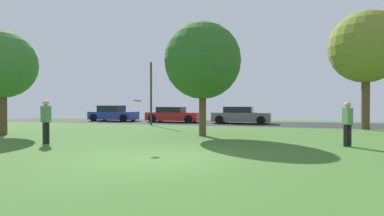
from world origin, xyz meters
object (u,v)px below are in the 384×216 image
at_px(parked_car_blue, 113,114).
at_px(parked_car_grey, 241,116).
at_px(oak_tree_center, 2,65).
at_px(maple_tree_far, 366,47).
at_px(parked_car_red, 173,115).
at_px(person_bystander, 348,122).
at_px(frisbee_disc, 138,101).
at_px(person_catcher, 46,120).
at_px(birch_tree_lone, 203,61).
at_px(street_lamp_post, 151,94).

height_order(parked_car_blue, parked_car_grey, parked_car_blue).
bearing_deg(parked_car_grey, oak_tree_center, -130.13).
height_order(maple_tree_far, parked_car_red, maple_tree_far).
bearing_deg(person_bystander, parked_car_red, 17.58).
xyz_separation_m(maple_tree_far, parked_car_grey, (-7.92, 3.41, -4.30)).
bearing_deg(frisbee_disc, parked_car_red, 105.53).
bearing_deg(person_catcher, parked_car_red, 90.94).
height_order(person_catcher, parked_car_red, person_catcher).
distance_m(birch_tree_lone, parked_car_blue, 14.93).
height_order(birch_tree_lone, parked_car_blue, birch_tree_lone).
relative_size(parked_car_grey, street_lamp_post, 0.99).
relative_size(person_catcher, person_bystander, 1.04).
height_order(parked_car_red, street_lamp_post, street_lamp_post).
relative_size(maple_tree_far, oak_tree_center, 1.37).
bearing_deg(oak_tree_center, parked_car_blue, 95.13).
xyz_separation_m(parked_car_blue, parked_car_grey, (11.30, -0.09, -0.02)).
relative_size(birch_tree_lone, oak_tree_center, 1.06).
distance_m(maple_tree_far, oak_tree_center, 20.15).
distance_m(maple_tree_far, parked_car_blue, 20.00).
bearing_deg(parked_car_red, frisbee_disc, -74.47).
bearing_deg(birch_tree_lone, person_bystander, -18.64).
bearing_deg(person_bystander, birch_tree_lone, 45.81).
bearing_deg(parked_car_red, oak_tree_center, -110.45).
relative_size(maple_tree_far, parked_car_blue, 1.70).
xyz_separation_m(maple_tree_far, person_catcher, (-13.50, -10.90, -3.98)).
relative_size(frisbee_disc, parked_car_red, 0.07).
bearing_deg(parked_car_red, parked_car_blue, -179.81).
height_order(maple_tree_far, street_lamp_post, maple_tree_far).
height_order(oak_tree_center, parked_car_grey, oak_tree_center).
height_order(birch_tree_lone, frisbee_disc, birch_tree_lone).
xyz_separation_m(person_bystander, parked_car_blue, (-16.79, 11.87, -0.27)).
height_order(frisbee_disc, street_lamp_post, street_lamp_post).
bearing_deg(parked_car_red, parked_car_grey, -1.11).
distance_m(person_bystander, street_lamp_post, 13.98).
distance_m(person_catcher, person_bystander, 11.36).
xyz_separation_m(frisbee_disc, parked_car_grey, (1.63, 14.35, -1.05)).
xyz_separation_m(oak_tree_center, frisbee_disc, (8.57, -2.25, -1.82)).
distance_m(parked_car_blue, parked_car_grey, 11.30).
relative_size(birch_tree_lone, parked_car_grey, 1.23).
distance_m(birch_tree_lone, maple_tree_far, 10.62).
bearing_deg(frisbee_disc, person_catcher, 179.32).
distance_m(oak_tree_center, parked_car_red, 13.35).
relative_size(birch_tree_lone, person_catcher, 3.23).
bearing_deg(birch_tree_lone, street_lamp_post, 132.00).
distance_m(frisbee_disc, parked_car_red, 15.05).
bearing_deg(parked_car_red, street_lamp_post, -93.55).
height_order(birch_tree_lone, parked_car_grey, birch_tree_lone).
height_order(parked_car_blue, street_lamp_post, street_lamp_post).
bearing_deg(person_bystander, maple_tree_far, -41.73).
bearing_deg(birch_tree_lone, parked_car_red, 117.58).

